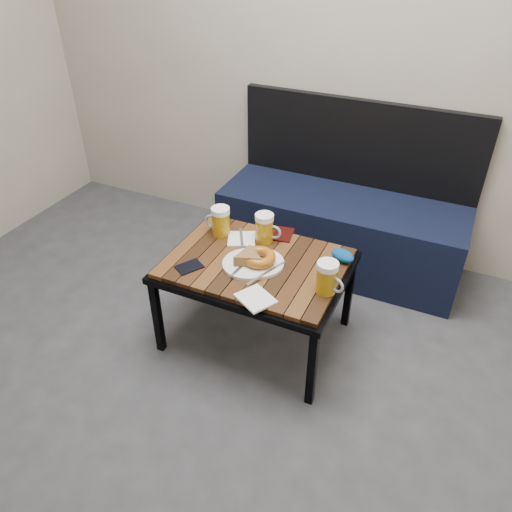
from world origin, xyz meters
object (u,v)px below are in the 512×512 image
at_px(beer_mug_right, 327,278).
at_px(beer_mug_left, 220,221).
at_px(bench, 342,224).
at_px(plate_bagel, 259,260).
at_px(passport_navy, 189,267).
at_px(beer_mug_centre, 265,228).
at_px(plate_pie, 248,261).
at_px(knit_pouch, 343,256).
at_px(passport_burgundy, 283,234).
at_px(cafe_table, 256,269).

bearing_deg(beer_mug_right, beer_mug_left, 180.00).
bearing_deg(beer_mug_left, bench, -123.53).
bearing_deg(bench, plate_bagel, -101.09).
distance_m(bench, passport_navy, 1.10).
xyz_separation_m(beer_mug_centre, plate_pie, (0.02, -0.22, -0.05)).
height_order(plate_bagel, passport_navy, plate_bagel).
distance_m(passport_navy, knit_pouch, 0.71).
bearing_deg(plate_pie, passport_burgundy, 81.71).
xyz_separation_m(cafe_table, beer_mug_left, (-0.26, 0.14, 0.12)).
relative_size(beer_mug_right, plate_bagel, 0.50).
height_order(beer_mug_right, plate_pie, beer_mug_right).
xyz_separation_m(passport_navy, knit_pouch, (0.61, 0.35, 0.02)).
bearing_deg(beer_mug_right, beer_mug_centre, 166.76).
height_order(bench, beer_mug_centre, bench).
distance_m(bench, plate_bagel, 0.87).
bearing_deg(beer_mug_right, bench, 120.41).
bearing_deg(cafe_table, bench, 77.01).
bearing_deg(passport_burgundy, passport_navy, -133.03).
height_order(passport_navy, passport_burgundy, same).
xyz_separation_m(plate_pie, plate_bagel, (0.04, 0.03, -0.00)).
xyz_separation_m(beer_mug_centre, passport_navy, (-0.22, -0.35, -0.07)).
bearing_deg(beer_mug_centre, knit_pouch, -3.20).
bearing_deg(plate_bagel, passport_navy, -151.38).
xyz_separation_m(plate_bagel, passport_navy, (-0.28, -0.15, -0.02)).
bearing_deg(passport_navy, beer_mug_left, 121.85).
height_order(plate_pie, passport_navy, plate_pie).
relative_size(plate_pie, plate_bagel, 0.81).
xyz_separation_m(bench, knit_pouch, (0.17, -0.64, 0.22)).
xyz_separation_m(cafe_table, passport_navy, (-0.25, -0.17, 0.05)).
xyz_separation_m(beer_mug_centre, passport_burgundy, (0.06, 0.09, -0.07)).
height_order(plate_pie, knit_pouch, plate_pie).
height_order(cafe_table, beer_mug_centre, beer_mug_centre).
distance_m(beer_mug_left, passport_navy, 0.32).
xyz_separation_m(bench, plate_bagel, (-0.16, -0.83, 0.23)).
height_order(bench, plate_bagel, bench).
distance_m(beer_mug_left, beer_mug_right, 0.66).
bearing_deg(cafe_table, plate_bagel, -37.92).
distance_m(plate_pie, knit_pouch, 0.44).
bearing_deg(bench, beer_mug_left, -123.49).
relative_size(cafe_table, passport_navy, 7.33).
xyz_separation_m(cafe_table, beer_mug_right, (0.36, -0.08, 0.12)).
height_order(beer_mug_centre, beer_mug_right, beer_mug_right).
relative_size(bench, cafe_table, 1.67).
distance_m(beer_mug_right, knit_pouch, 0.26).
bearing_deg(beer_mug_centre, passport_navy, -125.65).
height_order(beer_mug_centre, plate_bagel, beer_mug_centre).
xyz_separation_m(bench, beer_mug_right, (0.18, -0.89, 0.27)).
height_order(cafe_table, plate_bagel, plate_bagel).
relative_size(beer_mug_right, plate_pie, 0.62).
relative_size(passport_navy, passport_burgundy, 0.87).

